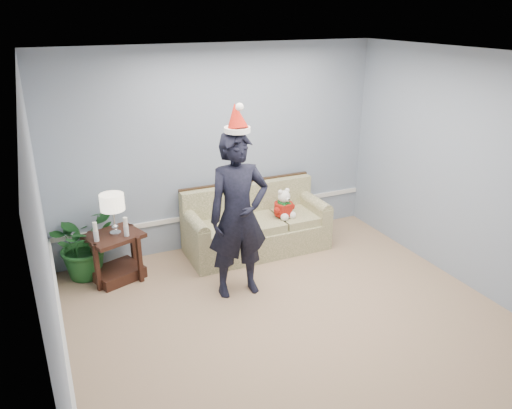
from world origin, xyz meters
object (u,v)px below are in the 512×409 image
object	(u,v)px
sofa	(255,227)
side_table	(116,261)
teddy_bear	(284,207)
houseplant	(83,242)
table_lamp	(112,204)
man	(238,216)

from	to	relation	value
sofa	side_table	size ratio (longest dim) A/B	2.54
teddy_bear	houseplant	bearing A→B (deg)	160.75
side_table	houseplant	xyz separation A→B (m)	(-0.33, 0.24, 0.21)
table_lamp	houseplant	xyz separation A→B (m)	(-0.36, 0.24, -0.53)
side_table	man	distance (m)	1.69
sofa	table_lamp	distance (m)	1.96
sofa	table_lamp	size ratio (longest dim) A/B	3.77
table_lamp	side_table	bearing A→B (deg)	176.78
side_table	table_lamp	bearing A→B (deg)	-3.22
man	teddy_bear	size ratio (longest dim) A/B	4.68
sofa	table_lamp	world-z (taller)	table_lamp
sofa	teddy_bear	bearing A→B (deg)	-24.86
man	side_table	bearing A→B (deg)	147.83
table_lamp	houseplant	size ratio (longest dim) A/B	0.57
sofa	side_table	distance (m)	1.87
side_table	man	size ratio (longest dim) A/B	0.39
houseplant	teddy_bear	size ratio (longest dim) A/B	2.19
sofa	teddy_bear	size ratio (longest dim) A/B	4.67
sofa	side_table	world-z (taller)	sofa
table_lamp	man	world-z (taller)	man
side_table	houseplant	size ratio (longest dim) A/B	0.84
table_lamp	houseplant	bearing A→B (deg)	146.34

